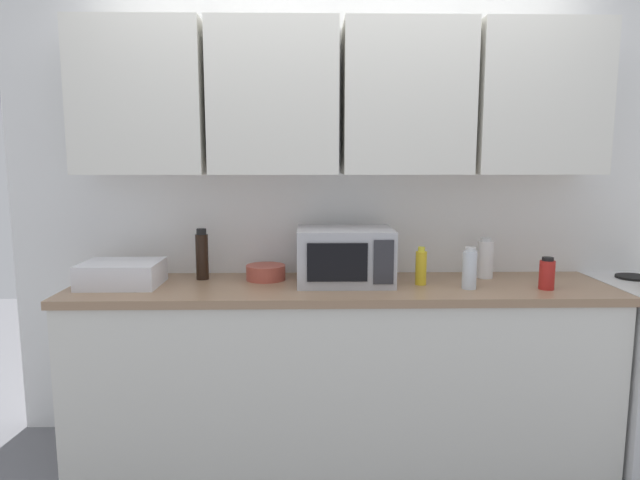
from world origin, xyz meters
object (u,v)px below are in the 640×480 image
(bottle_white_jar, at_px, (485,259))
(bottle_red_sauce, at_px, (547,274))
(dish_rack, at_px, (122,274))
(bottle_soy_dark, at_px, (202,255))
(bottle_yellow_mustard, at_px, (421,267))
(bottle_clear_tall, at_px, (470,269))
(microwave, at_px, (345,256))
(bowl_ceramic_small, at_px, (266,272))

(bottle_white_jar, distance_m, bottle_red_sauce, 0.34)
(dish_rack, relative_size, bottle_soy_dark, 1.42)
(bottle_yellow_mustard, relative_size, bottle_soy_dark, 0.72)
(bottle_clear_tall, xyz_separation_m, bottle_yellow_mustard, (-0.22, 0.09, -0.01))
(bottle_white_jar, xyz_separation_m, bottle_red_sauce, (0.22, -0.27, -0.03))
(dish_rack, height_order, bottle_yellow_mustard, bottle_yellow_mustard)
(bottle_soy_dark, bearing_deg, microwave, -7.77)
(microwave, relative_size, bottle_white_jar, 2.23)
(bottle_red_sauce, bearing_deg, bottle_white_jar, 129.14)
(dish_rack, relative_size, bottle_clear_tall, 1.86)
(bottle_soy_dark, relative_size, bowl_ceramic_small, 1.31)
(bottle_white_jar, distance_m, bowl_ceramic_small, 1.16)
(microwave, xyz_separation_m, bottle_white_jar, (0.75, 0.11, -0.04))
(bottle_red_sauce, bearing_deg, bottle_clear_tall, 177.28)
(bottle_white_jar, height_order, bowl_ceramic_small, bottle_white_jar)
(dish_rack, xyz_separation_m, bottle_white_jar, (1.87, 0.15, 0.04))
(bowl_ceramic_small, bearing_deg, bottle_white_jar, 1.10)
(bottle_clear_tall, xyz_separation_m, bottle_soy_dark, (-1.34, 0.24, 0.03))
(dish_rack, distance_m, bottle_clear_tall, 1.72)
(bottle_white_jar, height_order, bottle_soy_dark, bottle_soy_dark)
(bottle_red_sauce, xyz_separation_m, bowl_ceramic_small, (-1.38, 0.24, -0.04))
(bottle_soy_dark, xyz_separation_m, bowl_ceramic_small, (0.33, -0.02, -0.09))
(bowl_ceramic_small, bearing_deg, bottle_clear_tall, -12.68)
(microwave, xyz_separation_m, bottle_clear_tall, (0.60, -0.14, -0.04))
(microwave, bearing_deg, bottle_red_sauce, -9.38)
(dish_rack, xyz_separation_m, bowl_ceramic_small, (0.71, 0.12, -0.02))
(bottle_white_jar, distance_m, bottle_soy_dark, 1.50)
(bowl_ceramic_small, bearing_deg, dish_rack, -169.97)
(microwave, height_order, dish_rack, microwave)
(microwave, relative_size, bottle_clear_tall, 2.35)
(bottle_clear_tall, xyz_separation_m, bowl_ceramic_small, (-1.01, 0.23, -0.06))
(bottle_red_sauce, relative_size, bottle_soy_dark, 0.59)
(bottle_red_sauce, height_order, bottle_soy_dark, bottle_soy_dark)
(bottle_yellow_mustard, bearing_deg, bottle_white_jar, 22.44)
(bottle_red_sauce, bearing_deg, bottle_yellow_mustard, 169.24)
(bottle_red_sauce, relative_size, bowl_ceramic_small, 0.77)
(dish_rack, distance_m, bowl_ceramic_small, 0.72)
(microwave, bearing_deg, bowl_ceramic_small, 168.41)
(dish_rack, height_order, bottle_soy_dark, bottle_soy_dark)
(microwave, xyz_separation_m, bottle_red_sauce, (0.97, -0.16, -0.06))
(microwave, relative_size, dish_rack, 1.26)
(bottle_soy_dark, height_order, bowl_ceramic_small, bottle_soy_dark)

